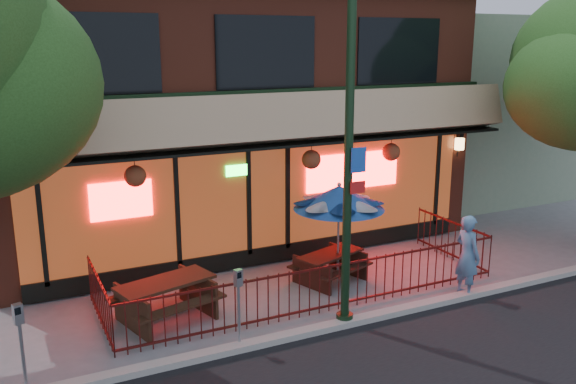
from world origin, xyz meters
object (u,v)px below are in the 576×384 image
patio_umbrella (339,197)px  pedestrian (467,256)px  picnic_table_left (166,294)px  parking_meter_near (239,295)px  picnic_table_right (330,263)px  parking_meter_far (20,335)px  street_light (349,162)px

patio_umbrella → pedestrian: bearing=-41.8°
picnic_table_left → pedestrian: (6.02, -1.61, 0.36)m
picnic_table_left → parking_meter_near: 1.93m
pedestrian → parking_meter_near: 5.16m
picnic_table_left → picnic_table_right: size_ratio=1.17×
pedestrian → parking_meter_far: size_ratio=1.16×
patio_umbrella → parking_meter_far: patio_umbrella is taller
pedestrian → picnic_table_left: bearing=73.4°
picnic_table_right → parking_meter_far: parking_meter_far is taller
street_light → patio_umbrella: street_light is taller
patio_umbrella → picnic_table_right: bearing=155.7°
picnic_table_left → parking_meter_near: parking_meter_near is taller
patio_umbrella → parking_meter_near: patio_umbrella is taller
picnic_table_left → picnic_table_right: picnic_table_left is taller
patio_umbrella → pedestrian: patio_umbrella is taller
pedestrian → parking_meter_near: bearing=89.0°
picnic_table_right → pedestrian: (2.21, -1.91, 0.44)m
pedestrian → patio_umbrella: bearing=46.6°
parking_meter_far → picnic_table_left: bearing=32.5°
parking_meter_near → parking_meter_far: 3.47m
pedestrian → parking_meter_far: 8.63m
street_light → parking_meter_far: size_ratio=4.62×
pedestrian → parking_meter_near: pedestrian is taller
picnic_table_right → pedestrian: pedestrian is taller
picnic_table_left → parking_meter_near: bearing=-62.6°
patio_umbrella → parking_meter_far: bearing=-163.9°
pedestrian → street_light: bearing=89.4°
picnic_table_right → patio_umbrella: patio_umbrella is taller
patio_umbrella → parking_meter_near: (-3.10, -1.89, -0.95)m
street_light → patio_umbrella: (0.95, 1.89, -1.20)m
parking_meter_near → parking_meter_far: bearing=-180.0°
street_light → parking_meter_far: bearing=180.0°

